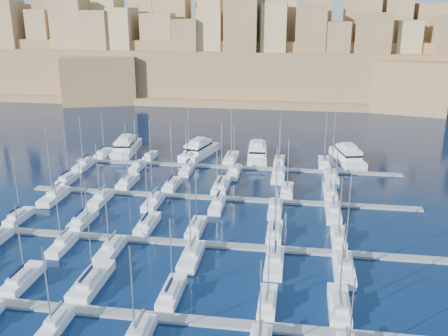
% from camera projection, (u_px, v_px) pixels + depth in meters
% --- Properties ---
extents(ground, '(600.00, 600.00, 0.00)m').
position_uv_depth(ground, '(210.00, 217.00, 97.82)').
color(ground, black).
rests_on(ground, ground).
extents(pontoon_near, '(84.00, 2.00, 0.40)m').
position_uv_depth(pontoon_near, '(165.00, 318.00, 65.77)').
color(pontoon_near, slate).
rests_on(pontoon_near, ground).
extents(pontoon_mid_near, '(84.00, 2.00, 0.40)m').
position_uv_depth(pontoon_mid_near, '(198.00, 244.00, 86.47)').
color(pontoon_mid_near, slate).
rests_on(pontoon_mid_near, ground).
extents(pontoon_mid_far, '(84.00, 2.00, 0.40)m').
position_uv_depth(pontoon_mid_far, '(219.00, 198.00, 107.17)').
color(pontoon_mid_far, slate).
rests_on(pontoon_mid_far, ground).
extents(pontoon_far, '(84.00, 2.00, 0.40)m').
position_uv_depth(pontoon_far, '(233.00, 167.00, 127.87)').
color(pontoon_far, slate).
rests_on(pontoon_far, ground).
extents(sailboat_1, '(2.74, 9.15, 12.66)m').
position_uv_depth(sailboat_1, '(23.00, 279.00, 74.11)').
color(sailboat_1, white).
rests_on(sailboat_1, ground).
extents(sailboat_2, '(3.31, 11.02, 16.35)m').
position_uv_depth(sailboat_2, '(91.00, 281.00, 73.46)').
color(sailboat_2, white).
rests_on(sailboat_2, ground).
extents(sailboat_3, '(2.60, 8.66, 12.23)m').
position_uv_depth(sailboat_3, '(172.00, 293.00, 70.58)').
color(sailboat_3, white).
rests_on(sailboat_3, ground).
extents(sailboat_4, '(2.38, 7.93, 12.11)m').
position_uv_depth(sailboat_4, '(267.00, 302.00, 68.28)').
color(sailboat_4, white).
rests_on(sailboat_4, ground).
extents(sailboat_5, '(2.81, 9.37, 12.87)m').
position_uv_depth(sailboat_5, '(339.00, 306.00, 67.53)').
color(sailboat_5, white).
rests_on(sailboat_5, ground).
extents(sailboat_8, '(2.26, 7.53, 12.33)m').
position_uv_depth(sailboat_8, '(54.00, 326.00, 63.14)').
color(sailboat_8, white).
rests_on(sailboat_8, ground).
extents(sailboat_12, '(2.38, 7.94, 13.28)m').
position_uv_depth(sailboat_12, '(19.00, 217.00, 96.15)').
color(sailboat_12, white).
rests_on(sailboat_12, ground).
extents(sailboat_13, '(2.68, 8.94, 13.20)m').
position_uv_depth(sailboat_13, '(83.00, 220.00, 94.75)').
color(sailboat_13, white).
rests_on(sailboat_13, ground).
extents(sailboat_14, '(2.75, 9.16, 14.06)m').
position_uv_depth(sailboat_14, '(147.00, 224.00, 93.01)').
color(sailboat_14, white).
rests_on(sailboat_14, ground).
extents(sailboat_15, '(2.58, 8.59, 12.01)m').
position_uv_depth(sailboat_15, '(196.00, 228.00, 91.40)').
color(sailboat_15, white).
rests_on(sailboat_15, ground).
extents(sailboat_16, '(2.65, 8.83, 14.48)m').
position_uv_depth(sailboat_16, '(275.00, 233.00, 89.43)').
color(sailboat_16, white).
rests_on(sailboat_16, ground).
extents(sailboat_17, '(2.47, 8.24, 11.84)m').
position_uv_depth(sailboat_17, '(338.00, 238.00, 87.53)').
color(sailboat_17, white).
rests_on(sailboat_17, ground).
extents(sailboat_19, '(2.40, 8.02, 12.44)m').
position_uv_depth(sailboat_19, '(63.00, 245.00, 84.97)').
color(sailboat_19, white).
rests_on(sailboat_19, ground).
extents(sailboat_20, '(2.71, 9.03, 14.37)m').
position_uv_depth(sailboat_20, '(111.00, 249.00, 83.22)').
color(sailboat_20, white).
rests_on(sailboat_20, ground).
extents(sailboat_21, '(2.89, 9.62, 13.76)m').
position_uv_depth(sailboat_21, '(192.00, 256.00, 80.94)').
color(sailboat_21, white).
rests_on(sailboat_21, ground).
extents(sailboat_22, '(2.84, 9.46, 13.89)m').
position_uv_depth(sailboat_22, '(274.00, 262.00, 79.07)').
color(sailboat_22, white).
rests_on(sailboat_22, ground).
extents(sailboat_23, '(3.07, 10.25, 16.53)m').
position_uv_depth(sailboat_23, '(344.00, 268.00, 77.14)').
color(sailboat_23, white).
rests_on(sailboat_23, ground).
extents(sailboat_24, '(2.54, 8.48, 12.72)m').
position_uv_depth(sailboat_24, '(67.00, 179.00, 117.19)').
color(sailboat_24, white).
rests_on(sailboat_24, ground).
extents(sailboat_25, '(2.81, 9.38, 14.67)m').
position_uv_depth(sailboat_25, '(128.00, 182.00, 115.48)').
color(sailboat_25, white).
rests_on(sailboat_25, ground).
extents(sailboat_26, '(2.58, 8.60, 14.90)m').
position_uv_depth(sailboat_26, '(172.00, 185.00, 113.58)').
color(sailboat_26, white).
rests_on(sailboat_26, ground).
extents(sailboat_27, '(3.16, 10.54, 15.45)m').
position_uv_depth(sailboat_27, '(221.00, 186.00, 112.83)').
color(sailboat_27, white).
rests_on(sailboat_27, ground).
extents(sailboat_28, '(2.61, 8.70, 12.70)m').
position_uv_depth(sailboat_28, '(287.00, 191.00, 109.85)').
color(sailboat_28, white).
rests_on(sailboat_28, ground).
extents(sailboat_29, '(2.80, 9.33, 13.51)m').
position_uv_depth(sailboat_29, '(330.00, 193.00, 108.78)').
color(sailboat_29, white).
rests_on(sailboat_29, ground).
extents(sailboat_30, '(3.00, 10.01, 15.89)m').
position_uv_depth(sailboat_30, '(54.00, 196.00, 106.49)').
color(sailboat_30, white).
rests_on(sailboat_30, ground).
extents(sailboat_31, '(2.74, 9.13, 13.03)m').
position_uv_depth(sailboat_31, '(101.00, 199.00, 105.41)').
color(sailboat_31, white).
rests_on(sailboat_31, ground).
extents(sailboat_32, '(2.76, 9.20, 14.62)m').
position_uv_depth(sailboat_32, '(154.00, 202.00, 103.70)').
color(sailboat_32, white).
rests_on(sailboat_32, ground).
extents(sailboat_33, '(2.54, 8.47, 13.17)m').
position_uv_depth(sailboat_33, '(218.00, 205.00, 102.09)').
color(sailboat_33, white).
rests_on(sailboat_33, ground).
extents(sailboat_34, '(2.67, 8.89, 14.25)m').
position_uv_depth(sailboat_34, '(275.00, 208.00, 100.19)').
color(sailboat_34, white).
rests_on(sailboat_34, ground).
extents(sailboat_35, '(2.84, 9.47, 13.91)m').
position_uv_depth(sailboat_35, '(333.00, 212.00, 98.27)').
color(sailboat_35, white).
rests_on(sailboat_35, ground).
extents(sailboat_36, '(2.52, 8.39, 12.06)m').
position_uv_depth(sailboat_36, '(103.00, 154.00, 137.82)').
color(sailboat_36, white).
rests_on(sailboat_36, ground).
extents(sailboat_37, '(2.27, 7.57, 11.11)m').
position_uv_depth(sailboat_37, '(150.00, 156.00, 135.50)').
color(sailboat_37, white).
rests_on(sailboat_37, ground).
extents(sailboat_38, '(2.75, 9.15, 15.28)m').
position_uv_depth(sailboat_38, '(188.00, 157.00, 134.69)').
color(sailboat_38, white).
rests_on(sailboat_38, ground).
extents(sailboat_39, '(3.07, 10.24, 14.68)m').
position_uv_depth(sailboat_39, '(231.00, 158.00, 133.52)').
color(sailboat_39, white).
rests_on(sailboat_39, ground).
extents(sailboat_40, '(2.64, 8.79, 13.62)m').
position_uv_depth(sailboat_40, '(279.00, 161.00, 130.98)').
color(sailboat_40, white).
rests_on(sailboat_40, ground).
extents(sailboat_41, '(2.85, 9.50, 15.41)m').
position_uv_depth(sailboat_41, '(324.00, 163.00, 129.62)').
color(sailboat_41, white).
rests_on(sailboat_41, ground).
extents(sailboat_42, '(2.66, 8.87, 13.46)m').
position_uv_depth(sailboat_42, '(84.00, 165.00, 128.18)').
color(sailboat_42, white).
rests_on(sailboat_42, ground).
extents(sailboat_43, '(2.36, 7.88, 13.60)m').
position_uv_depth(sailboat_43, '(137.00, 167.00, 126.60)').
color(sailboat_43, white).
rests_on(sailboat_43, ground).
extents(sailboat_44, '(2.52, 8.39, 12.83)m').
position_uv_depth(sailboat_44, '(187.00, 169.00, 124.48)').
color(sailboat_44, white).
rests_on(sailboat_44, ground).
extents(sailboat_45, '(2.72, 9.08, 12.93)m').
position_uv_depth(sailboat_45, '(234.00, 172.00, 122.43)').
color(sailboat_45, white).
rests_on(sailboat_45, ground).
extents(sailboat_46, '(3.10, 10.33, 13.76)m').
position_uv_depth(sailboat_46, '(278.00, 175.00, 120.28)').
color(sailboat_46, white).
rests_on(sailboat_46, ground).
extents(sailboat_47, '(3.17, 10.57, 16.60)m').
position_uv_depth(sailboat_47, '(331.00, 178.00, 118.34)').
color(sailboat_47, white).
rests_on(sailboat_47, ground).
extents(motor_yacht_a, '(6.93, 17.83, 5.25)m').
position_uv_depth(motor_yacht_a, '(126.00, 146.00, 141.29)').
color(motor_yacht_a, white).
rests_on(motor_yacht_a, ground).
extents(motor_yacht_b, '(8.99, 17.53, 5.25)m').
position_uv_depth(motor_yacht_b, '(199.00, 150.00, 137.96)').
color(motor_yacht_b, white).
rests_on(motor_yacht_b, ground).
extents(motor_yacht_c, '(6.19, 17.02, 5.25)m').
position_uv_depth(motor_yacht_c, '(257.00, 152.00, 135.56)').
color(motor_yacht_c, white).
rests_on(motor_yacht_c, ground).
extents(motor_yacht_d, '(8.87, 18.15, 5.25)m').
position_uv_depth(motor_yacht_d, '(348.00, 156.00, 132.41)').
color(motor_yacht_d, white).
rests_on(motor_yacht_d, ground).
extents(fortified_city, '(460.00, 108.95, 59.52)m').
position_uv_depth(fortified_city, '(267.00, 61.00, 239.40)').
color(fortified_city, brown).
rests_on(fortified_city, ground).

